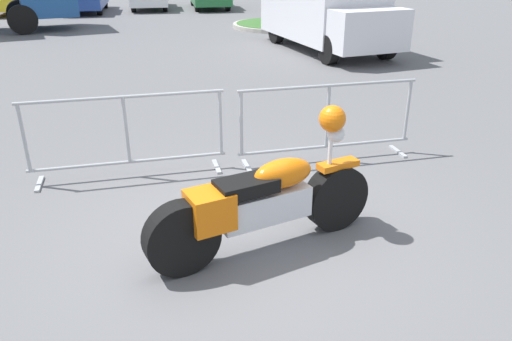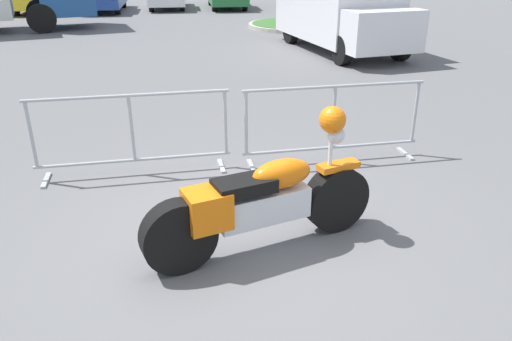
# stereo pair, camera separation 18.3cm
# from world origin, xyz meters

# --- Properties ---
(ground_plane) EXTENTS (120.00, 120.00, 0.00)m
(ground_plane) POSITION_xyz_m (0.00, 0.00, 0.00)
(ground_plane) COLOR #5B5B5E
(motorcycle) EXTENTS (2.33, 0.85, 1.34)m
(motorcycle) POSITION_xyz_m (0.16, -0.17, 0.51)
(motorcycle) COLOR black
(motorcycle) RESTS_ON ground
(crowd_barrier_near) EXTENTS (2.47, 0.52, 1.07)m
(crowd_barrier_near) POSITION_xyz_m (-1.16, 1.80, 0.56)
(crowd_barrier_near) COLOR #9EA0A5
(crowd_barrier_near) RESTS_ON ground
(crowd_barrier_far) EXTENTS (2.47, 0.52, 1.07)m
(crowd_barrier_far) POSITION_xyz_m (1.47, 1.80, 0.56)
(crowd_barrier_far) COLOR #9EA0A5
(crowd_barrier_far) RESTS_ON ground
(delivery_van) EXTENTS (2.74, 5.25, 2.31)m
(delivery_van) POSITION_xyz_m (4.10, 9.63, 1.24)
(delivery_van) COLOR silver
(delivery_van) RESTS_ON ground
(planter_island) EXTENTS (3.25, 3.25, 1.25)m
(planter_island) POSITION_xyz_m (4.14, 14.02, 0.48)
(planter_island) COLOR #ADA89E
(planter_island) RESTS_ON ground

